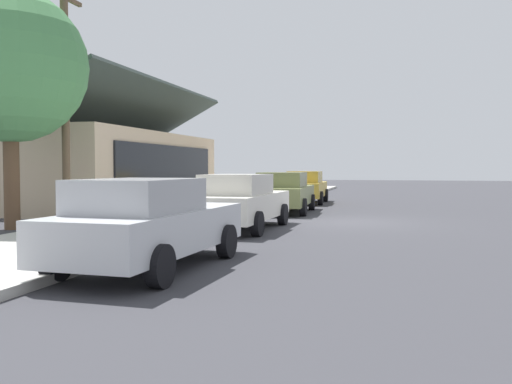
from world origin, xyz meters
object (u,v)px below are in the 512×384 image
at_px(utility_pole_wooden, 65,96).
at_px(fire_hydrant_red, 267,195).
at_px(car_mustard, 306,187).
at_px(shade_tree, 9,66).
at_px(car_silver, 148,223).
at_px(car_olive, 284,192).
at_px(car_ivory, 241,201).

distance_m(utility_pole_wooden, fire_hydrant_red, 11.02).
bearing_deg(car_mustard, shade_tree, 152.56).
distance_m(car_silver, fire_hydrant_red, 15.81).
relative_size(car_olive, shade_tree, 0.71).
xyz_separation_m(shade_tree, utility_pole_wooden, (1.26, -0.95, -0.72)).
relative_size(utility_pole_wooden, fire_hydrant_red, 10.56).
bearing_deg(shade_tree, car_olive, -40.24).
xyz_separation_m(car_ivory, shade_tree, (-1.51, 6.40, 3.83)).
distance_m(car_ivory, utility_pole_wooden, 6.28).
height_order(car_olive, utility_pole_wooden, utility_pole_wooden).
height_order(car_ivory, car_olive, same).
relative_size(shade_tree, fire_hydrant_red, 9.66).
xyz_separation_m(car_olive, fire_hydrant_red, (3.35, 1.47, -0.32)).
height_order(car_olive, car_mustard, same).
xyz_separation_m(car_ivory, car_mustard, (12.01, 0.06, -0.00)).
xyz_separation_m(car_ivory, utility_pole_wooden, (-0.25, 5.44, 3.11)).
height_order(car_mustard, utility_pole_wooden, utility_pole_wooden).
height_order(car_olive, shade_tree, shade_tree).
bearing_deg(fire_hydrant_red, car_ivory, -171.29).
bearing_deg(utility_pole_wooden, fire_hydrant_red, -22.46).
bearing_deg(utility_pole_wooden, car_ivory, -87.39).
bearing_deg(car_mustard, car_ivory, 177.97).
height_order(car_silver, car_ivory, same).
height_order(car_silver, utility_pole_wooden, utility_pole_wooden).
distance_m(car_olive, fire_hydrant_red, 3.67).
bearing_deg(fire_hydrant_red, car_silver, -174.35).
bearing_deg(car_silver, car_ivory, 3.64).
distance_m(car_ivory, fire_hydrant_red, 9.54).
relative_size(car_silver, car_olive, 0.97).
bearing_deg(fire_hydrant_red, shade_tree, 155.64).
height_order(car_olive, fire_hydrant_red, car_olive).
xyz_separation_m(car_silver, car_olive, (12.38, 0.08, 0.00)).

